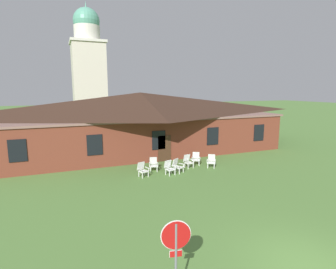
{
  "coord_description": "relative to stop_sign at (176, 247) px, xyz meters",
  "views": [
    {
      "loc": [
        -7.16,
        -5.71,
        5.75
      ],
      "look_at": [
        -1.4,
        8.55,
        3.15
      ],
      "focal_mm": 28.96,
      "sensor_mm": 36.0,
      "label": 1
    }
  ],
  "objects": [
    {
      "name": "lawn_chair_left_end",
      "position": [
        4.12,
        10.53,
        -1.23
      ],
      "size": [
        0.73,
        0.77,
        0.96
      ],
      "color": "white",
      "rests_on": "ground"
    },
    {
      "name": "lawn_chair_middle",
      "position": [
        4.82,
        10.74,
        -1.23
      ],
      "size": [
        0.83,
        0.86,
        0.96
      ],
      "color": "silver",
      "rests_on": "ground"
    },
    {
      "name": "brick_building",
      "position": [
        4.58,
        18.86,
        1.02
      ],
      "size": [
        25.55,
        10.4,
        5.41
      ],
      "color": "brown",
      "rests_on": "ground"
    },
    {
      "name": "lawn_chair_far_side",
      "position": [
        6.95,
        12.02,
        -1.23
      ],
      "size": [
        0.81,
        0.85,
        0.96
      ],
      "color": "white",
      "rests_on": "ground"
    },
    {
      "name": "lawn_chair_near_door",
      "position": [
        3.41,
        11.74,
        -1.23
      ],
      "size": [
        0.74,
        0.79,
        0.96
      ],
      "color": "silver",
      "rests_on": "ground"
    },
    {
      "name": "lawn_chair_by_porch",
      "position": [
        2.31,
        10.79,
        -1.23
      ],
      "size": [
        0.75,
        0.8,
        0.96
      ],
      "color": "silver",
      "rests_on": "ground"
    },
    {
      "name": "lawn_chair_under_eave",
      "position": [
        7.66,
        10.94,
        -1.23
      ],
      "size": [
        0.85,
        0.87,
        0.96
      ],
      "color": "silver",
      "rests_on": "ground"
    },
    {
      "name": "dome_tower",
      "position": [
        2.06,
        38.13,
        6.72
      ],
      "size": [
        5.18,
        5.18,
        18.54
      ],
      "color": "beige",
      "rests_on": "ground"
    },
    {
      "name": "lawn_chair_right_end",
      "position": [
        6.03,
        11.53,
        -1.23
      ],
      "size": [
        0.7,
        0.74,
        0.96
      ],
      "color": "silver",
      "rests_on": "ground"
    },
    {
      "name": "stop_sign",
      "position": [
        0.0,
        0.0,
        0.0
      ],
      "size": [
        0.79,
        0.19,
        2.45
      ],
      "color": "slate",
      "rests_on": "ground"
    },
    {
      "name": "ground_plane",
      "position": [
        4.58,
        -0.14,
        -1.73
      ],
      "size": [
        200.0,
        200.0,
        0.0
      ],
      "primitive_type": "plane",
      "color": "#517A38"
    }
  ]
}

